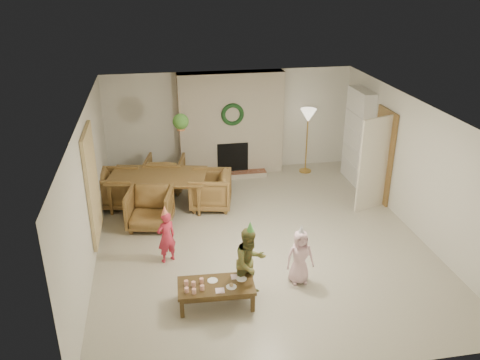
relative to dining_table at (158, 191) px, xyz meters
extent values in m
plane|color=#B7B29E|center=(1.84, -1.68, -0.36)|extent=(7.00, 7.00, 0.00)
plane|color=white|center=(1.84, -1.68, 2.14)|extent=(7.00, 7.00, 0.00)
plane|color=silver|center=(1.84, 1.82, 0.89)|extent=(7.00, 0.00, 7.00)
plane|color=silver|center=(1.84, -5.18, 0.89)|extent=(7.00, 0.00, 7.00)
plane|color=silver|center=(-1.16, -1.68, 0.89)|extent=(0.00, 7.00, 7.00)
plane|color=silver|center=(4.84, -1.68, 0.89)|extent=(0.00, 7.00, 7.00)
cube|color=#512915|center=(1.84, 1.62, 0.89)|extent=(2.50, 0.40, 2.50)
cube|color=brown|center=(1.84, 1.27, -0.30)|extent=(1.60, 0.30, 0.12)
cube|color=black|center=(1.84, 1.44, 0.09)|extent=(0.75, 0.12, 0.75)
torus|color=#15381A|center=(1.84, 1.39, 1.19)|extent=(0.54, 0.10, 0.54)
cylinder|color=gold|center=(3.67, 1.32, -0.34)|extent=(0.30, 0.30, 0.03)
cylinder|color=gold|center=(3.67, 1.32, 0.40)|extent=(0.03, 0.03, 1.45)
cone|color=beige|center=(3.67, 1.32, 1.10)|extent=(0.39, 0.39, 0.32)
cube|color=white|center=(4.68, 0.62, 0.74)|extent=(0.30, 1.00, 2.20)
cube|color=white|center=(4.66, 0.62, 0.09)|extent=(0.30, 0.92, 0.03)
cube|color=white|center=(4.66, 0.62, 0.49)|extent=(0.30, 0.92, 0.03)
cube|color=white|center=(4.66, 0.62, 0.89)|extent=(0.30, 0.92, 0.03)
cube|color=white|center=(4.66, 0.62, 1.29)|extent=(0.30, 0.92, 0.03)
cube|color=maroon|center=(4.64, 0.47, 0.23)|extent=(0.20, 0.40, 0.24)
cube|color=#275B90|center=(4.64, 0.67, 0.63)|extent=(0.20, 0.44, 0.24)
cube|color=#B08C25|center=(4.64, 0.52, 1.02)|extent=(0.20, 0.36, 0.22)
cube|color=brown|center=(4.80, -0.48, 0.66)|extent=(0.05, 0.86, 2.04)
cube|color=beige|center=(4.42, -0.86, 0.64)|extent=(0.77, 0.32, 2.00)
cube|color=beige|center=(-1.12, -1.48, 0.89)|extent=(0.06, 1.20, 2.00)
imported|color=brown|center=(0.00, 0.00, 0.00)|extent=(2.21, 1.52, 0.71)
imported|color=brown|center=(-0.18, -0.87, 0.04)|extent=(1.00, 1.02, 0.79)
imported|color=brown|center=(0.18, 0.87, 0.04)|extent=(1.00, 1.02, 0.79)
imported|color=brown|center=(-0.87, 0.18, 0.04)|extent=(1.02, 1.00, 0.79)
imported|color=brown|center=(1.09, -0.23, 0.04)|extent=(1.02, 1.00, 0.79)
cylinder|color=tan|center=(0.54, -0.18, 1.79)|extent=(0.01, 0.01, 0.70)
cylinder|color=brown|center=(0.54, -0.18, 1.44)|extent=(0.16, 0.16, 0.12)
sphere|color=#2A551C|center=(0.54, -0.18, 1.56)|extent=(0.32, 0.32, 0.32)
cube|color=#4A3518|center=(0.77, -3.52, -0.03)|extent=(1.18, 0.63, 0.05)
cube|color=#4A3518|center=(0.77, -3.52, -0.09)|extent=(1.09, 0.54, 0.07)
cube|color=#4A3518|center=(0.24, -3.73, -0.20)|extent=(0.07, 0.07, 0.30)
cube|color=#4A3518|center=(1.29, -3.78, -0.20)|extent=(0.07, 0.07, 0.30)
cube|color=#4A3518|center=(0.26, -3.26, -0.20)|extent=(0.07, 0.07, 0.30)
cube|color=#4A3518|center=(1.31, -3.31, -0.20)|extent=(0.07, 0.07, 0.30)
cylinder|color=white|center=(0.32, -3.64, 0.04)|extent=(0.07, 0.07, 0.08)
cylinder|color=white|center=(0.33, -3.46, 0.04)|extent=(0.07, 0.07, 0.08)
cylinder|color=white|center=(0.43, -3.69, 0.04)|extent=(0.07, 0.07, 0.08)
cylinder|color=white|center=(0.44, -3.51, 0.04)|extent=(0.07, 0.07, 0.08)
cylinder|color=white|center=(0.55, -3.62, 0.04)|extent=(0.07, 0.07, 0.08)
cylinder|color=white|center=(0.56, -3.44, 0.04)|extent=(0.07, 0.07, 0.08)
cylinder|color=white|center=(0.73, -3.41, 0.00)|extent=(0.17, 0.17, 0.01)
cylinder|color=white|center=(0.99, -3.62, 0.00)|extent=(0.17, 0.17, 0.01)
cylinder|color=white|center=(1.18, -3.45, 0.00)|extent=(0.17, 0.17, 0.01)
sphere|color=tan|center=(0.99, -3.62, 0.04)|extent=(0.07, 0.07, 0.06)
cube|color=#EDAFC3|center=(0.81, -3.69, 0.00)|extent=(0.14, 0.14, 0.01)
cube|color=#EDAFC3|center=(1.09, -3.38, 0.00)|extent=(0.14, 0.14, 0.01)
imported|color=#C52A40|center=(0.09, -2.18, 0.12)|extent=(0.41, 0.36, 0.95)
cone|color=#F7B552|center=(0.09, -2.18, 0.63)|extent=(0.14, 0.14, 0.18)
imported|color=brown|center=(1.32, -3.37, 0.23)|extent=(0.70, 0.63, 1.16)
cone|color=#53B14C|center=(1.32, -3.37, 0.85)|extent=(0.15, 0.15, 0.19)
imported|color=#F8C6D6|center=(2.18, -3.18, 0.11)|extent=(0.46, 0.30, 0.93)
cone|color=silver|center=(2.18, -3.18, 0.62)|extent=(0.14, 0.14, 0.17)
camera|label=1|loc=(0.05, -9.64, 4.42)|focal=36.80mm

